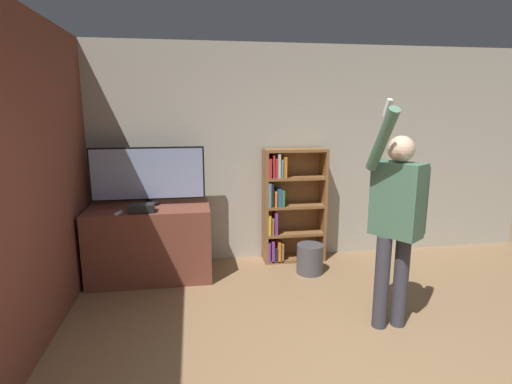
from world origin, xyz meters
name	(u,v)px	position (x,y,z in m)	size (l,w,h in m)	color
wall_back	(284,154)	(0.00, 3.09, 1.35)	(6.77, 0.06, 2.70)	#B2AD9E
wall_side_brick	(35,181)	(-2.42, 1.53, 1.35)	(0.06, 4.66, 2.70)	brown
tv_ledge	(151,242)	(-1.66, 2.65, 0.42)	(1.36, 0.71, 0.84)	brown
television	(148,175)	(-1.66, 2.75, 1.18)	(1.27, 0.22, 0.67)	black
game_console	(142,208)	(-1.71, 2.42, 0.88)	(0.27, 0.17, 0.09)	black
remote_loose	(119,213)	(-1.95, 2.38, 0.85)	(0.07, 0.14, 0.02)	white
bookshelf	(288,205)	(0.02, 2.91, 0.72)	(0.78, 0.28, 1.44)	brown
person	(397,215)	(0.55, 1.19, 1.03)	(0.55, 0.55, 2.00)	#383842
waste_bin	(310,259)	(0.18, 2.45, 0.18)	(0.31, 0.31, 0.35)	#4C4C51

